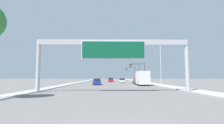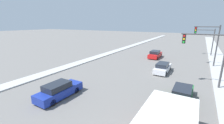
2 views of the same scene
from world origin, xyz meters
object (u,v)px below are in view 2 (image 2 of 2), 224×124
(car_mid_right, at_px, (163,68))
(car_far_right, at_px, (155,54))
(traffic_light_mid_block, at_px, (210,39))
(car_near_right, at_px, (59,90))
(car_near_center, at_px, (182,94))
(traffic_light_far_intersection, at_px, (207,38))
(traffic_light_near_intersection, at_px, (209,51))

(car_mid_right, xyz_separation_m, car_far_right, (-3.50, 8.95, 0.04))
(traffic_light_mid_block, bearing_deg, car_near_right, -121.86)
(car_far_right, height_order, car_near_center, car_far_right)
(car_far_right, bearing_deg, car_near_right, -98.98)
(car_mid_right, distance_m, car_near_right, 14.95)
(traffic_light_far_intersection, bearing_deg, traffic_light_mid_block, -88.79)
(car_far_right, distance_m, traffic_light_near_intersection, 15.12)
(car_mid_right, height_order, car_near_right, car_near_right)
(car_far_right, xyz_separation_m, traffic_light_far_intersection, (8.96, 8.23, 3.27))
(car_far_right, height_order, traffic_light_near_intersection, traffic_light_near_intersection)
(car_mid_right, height_order, traffic_light_near_intersection, traffic_light_near_intersection)
(traffic_light_near_intersection, relative_size, traffic_light_far_intersection, 1.05)
(car_near_center, distance_m, traffic_light_far_intersection, 25.36)
(car_far_right, relative_size, traffic_light_mid_block, 0.69)
(traffic_light_far_intersection, bearing_deg, traffic_light_near_intersection, -90.40)
(car_near_center, height_order, traffic_light_mid_block, traffic_light_mid_block)
(traffic_light_near_intersection, distance_m, traffic_light_far_intersection, 20.00)
(traffic_light_near_intersection, relative_size, traffic_light_mid_block, 0.91)
(car_far_right, bearing_deg, traffic_light_mid_block, -10.94)
(car_near_center, bearing_deg, traffic_light_far_intersection, 85.54)
(car_far_right, bearing_deg, traffic_light_near_intersection, -53.17)
(car_mid_right, bearing_deg, car_near_right, -117.92)
(traffic_light_mid_block, bearing_deg, traffic_light_far_intersection, 91.21)
(car_far_right, relative_size, car_near_center, 1.00)
(car_mid_right, distance_m, traffic_light_near_intersection, 6.98)
(car_mid_right, relative_size, traffic_light_far_intersection, 0.79)
(car_mid_right, distance_m, traffic_light_far_intersection, 18.32)
(car_mid_right, xyz_separation_m, car_near_center, (3.50, -7.89, 0.00))
(car_mid_right, distance_m, car_near_center, 8.63)
(car_mid_right, relative_size, traffic_light_near_intersection, 0.76)
(car_near_center, xyz_separation_m, traffic_light_near_intersection, (1.82, 5.07, 3.52))
(traffic_light_near_intersection, xyz_separation_m, traffic_light_far_intersection, (0.14, 20.00, -0.21))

